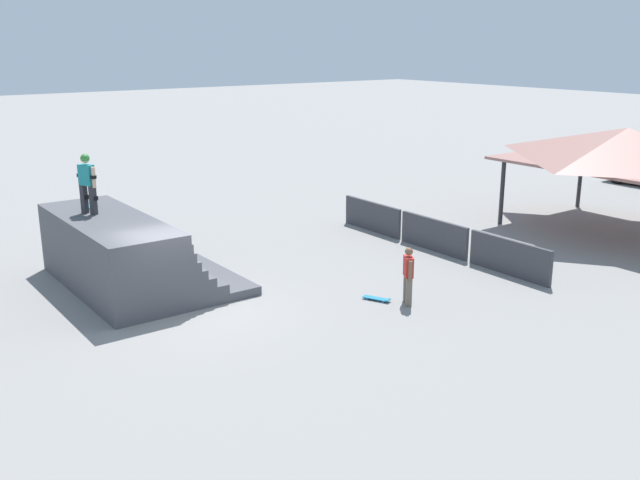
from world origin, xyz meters
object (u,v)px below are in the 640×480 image
at_px(skateboard_on_deck, 86,207).
at_px(skateboard_on_ground, 377,299).
at_px(bystander_walking, 408,273).
at_px(skater_on_deck, 87,180).

height_order(skateboard_on_deck, skateboard_on_ground, skateboard_on_deck).
distance_m(bystander_walking, skateboard_on_ground, 1.12).
height_order(skater_on_deck, skateboard_on_deck, skater_on_deck).
xyz_separation_m(bystander_walking, skateboard_on_ground, (-0.64, -0.47, -0.79)).
bearing_deg(skateboard_on_deck, skater_on_deck, 7.94).
xyz_separation_m(skater_on_deck, skateboard_on_deck, (-0.65, 0.11, -0.90)).
distance_m(skateboard_on_deck, skateboard_on_ground, 8.66).
relative_size(skateboard_on_deck, skateboard_on_ground, 1.05).
bearing_deg(skateboard_on_ground, bystander_walking, 11.79).
distance_m(skater_on_deck, skateboard_on_deck, 1.11).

